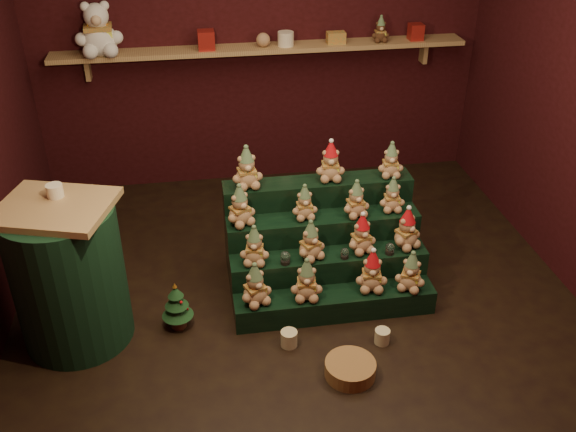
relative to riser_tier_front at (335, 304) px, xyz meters
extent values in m
plane|color=black|center=(-0.22, 0.20, -0.09)|extent=(4.00, 4.00, 0.00)
cube|color=black|center=(-0.22, 2.25, 1.31)|extent=(4.00, 0.10, 2.80)
cube|color=black|center=(-0.22, -1.85, 1.31)|extent=(4.00, 0.10, 2.80)
cube|color=tan|center=(-0.22, 2.07, 1.21)|extent=(3.60, 0.26, 0.04)
cube|color=tan|center=(-1.72, 2.14, 1.09)|extent=(0.04, 0.12, 0.20)
cube|color=tan|center=(1.28, 2.14, 1.09)|extent=(0.04, 0.12, 0.20)
cube|color=black|center=(0.00, 0.00, 0.00)|extent=(1.40, 0.22, 0.18)
cube|color=black|center=(0.00, 0.22, 0.09)|extent=(1.40, 0.22, 0.36)
cube|color=black|center=(0.00, 0.44, 0.18)|extent=(1.40, 0.22, 0.54)
cube|color=black|center=(0.00, 0.66, 0.27)|extent=(1.40, 0.22, 0.72)
cylinder|color=black|center=(-0.32, 0.16, 0.28)|extent=(0.07, 0.07, 0.03)
sphere|color=white|center=(-0.32, 0.16, 0.33)|extent=(0.07, 0.07, 0.07)
cylinder|color=black|center=(0.09, 0.16, 0.28)|extent=(0.06, 0.06, 0.02)
sphere|color=white|center=(0.09, 0.16, 0.32)|extent=(0.06, 0.06, 0.06)
cylinder|color=black|center=(0.42, 0.16, 0.28)|extent=(0.06, 0.06, 0.02)
sphere|color=white|center=(0.42, 0.16, 0.32)|extent=(0.06, 0.06, 0.06)
cube|color=tan|center=(-1.73, 0.07, 0.90)|extent=(0.79, 0.72, 0.04)
cylinder|color=black|center=(-1.73, 0.07, 0.39)|extent=(0.70, 0.70, 0.97)
cylinder|color=beige|center=(-1.73, 0.17, 0.96)|extent=(0.10, 0.10, 0.08)
cylinder|color=#482819|center=(-1.08, 0.05, -0.06)|extent=(0.11, 0.11, 0.05)
cone|color=#153C1F|center=(-1.08, 0.05, 0.06)|extent=(0.21, 0.21, 0.11)
cone|color=#153C1F|center=(-1.08, 0.05, 0.13)|extent=(0.16, 0.16, 0.10)
cone|color=#153C1F|center=(-1.08, 0.05, 0.20)|extent=(0.11, 0.11, 0.07)
cone|color=orange|center=(-1.08, 0.05, 0.26)|extent=(0.03, 0.03, 0.03)
cylinder|color=beige|center=(-0.37, -0.26, -0.03)|extent=(0.11, 0.11, 0.11)
cylinder|color=beige|center=(0.25, -0.33, -0.04)|extent=(0.10, 0.10, 0.10)
cylinder|color=#9F6F40|center=(-0.03, -0.59, -0.04)|extent=(0.33, 0.33, 0.10)
cube|color=maroon|center=(-0.70, 2.05, 1.31)|extent=(0.14, 0.14, 0.16)
cylinder|color=beige|center=(-0.02, 2.05, 1.29)|extent=(0.14, 0.14, 0.12)
cube|color=maroon|center=(1.15, 2.05, 1.30)|extent=(0.12, 0.12, 0.14)
sphere|color=#A77D5C|center=(-0.22, 2.05, 1.29)|extent=(0.12, 0.12, 0.12)
cube|color=orange|center=(0.43, 2.05, 1.28)|extent=(0.16, 0.10, 0.10)
camera|label=1|loc=(-0.88, -3.41, 2.83)|focal=40.00mm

